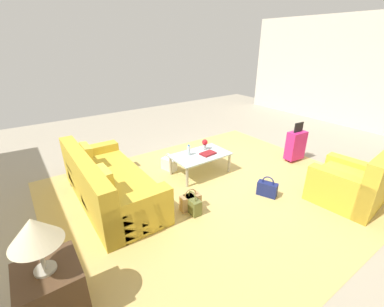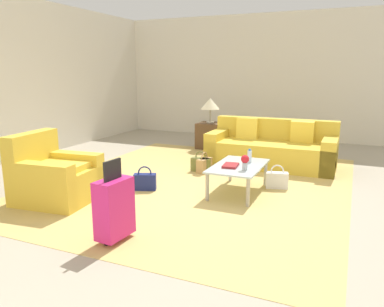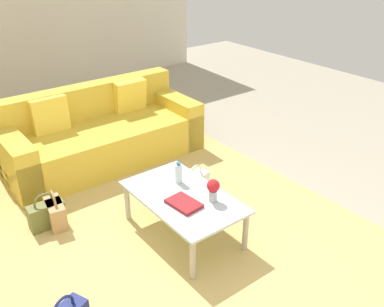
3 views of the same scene
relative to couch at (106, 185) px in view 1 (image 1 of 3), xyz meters
The scene contains 16 objects.
ground_plane 2.29m from the couch, 164.71° to the left, with size 12.00×12.00×0.00m, color #A89E89.
wall_left 7.39m from the couch, behind, with size 0.12×8.00×3.10m, color silver.
area_rug 1.81m from the couch, 153.36° to the left, with size 5.20×4.40×0.01m, color tan.
couch is the anchor object (origin of this frame).
armchair 3.85m from the couch, 143.78° to the left, with size 0.95×1.02×0.91m.
coffee_table 1.80m from the couch, behind, with size 1.10×0.66×0.40m.
water_bottle 1.61m from the couch, behind, with size 0.06×0.06×0.20m.
coffee_table_book 1.93m from the couch, behind, with size 0.28×0.19×0.03m, color maroon.
flower_vase 2.03m from the couch, behind, with size 0.11×0.11×0.21m.
side_table 1.89m from the couch, 57.86° to the left, with size 0.52×0.52×0.57m, color #513823.
table_lamp 2.01m from the couch, 57.86° to the left, with size 0.42×0.42×0.54m.
suitcase_magenta 3.88m from the couch, 168.10° to the left, with size 0.42×0.26×0.85m.
handbag_tan 1.37m from the couch, 135.60° to the left, with size 0.34×0.19×0.36m.
handbag_white 1.42m from the couch, 164.98° to the right, with size 0.22×0.35×0.36m.
handbag_olive 1.41m from the couch, 132.78° to the left, with size 0.15×0.32×0.36m.
handbag_navy 2.62m from the couch, 148.20° to the left, with size 0.25×0.35×0.36m.
Camera 1 is at (3.11, 3.04, 2.38)m, focal length 24.00 mm.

